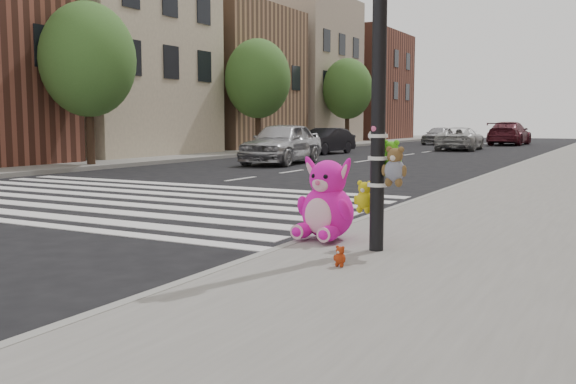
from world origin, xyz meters
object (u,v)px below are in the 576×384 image
Objects in this scene: signal_pole at (381,106)px; pink_bunny at (326,205)px; red_teddy at (340,256)px; car_silver_far at (282,143)px; car_white_near at (460,139)px; car_dark_far at (325,141)px.

pink_bunny is at bearing 156.90° from signal_pole.
red_teddy is 0.05× the size of car_silver_far.
car_dark_far is at bearing 52.94° from car_white_near.
pink_bunny is at bearing 130.88° from red_teddy.
car_white_near is (3.09, 14.85, -0.15)m from car_silver_far.
red_teddy is (0.78, -1.33, -0.32)m from pink_bunny.
car_white_near reaches higher than red_teddy.
signal_pole is at bearing -57.90° from car_dark_far.
red_teddy is (-0.05, -0.98, -1.52)m from signal_pole.
car_silver_far reaches higher than pink_bunny.
signal_pole is 0.88× the size of car_white_near.
pink_bunny is 1.57m from red_teddy.
red_teddy is 0.06× the size of car_dark_far.
red_teddy is at bearing -54.41° from pink_bunny.
car_dark_far is (-10.87, 22.72, 0.39)m from red_teddy.
car_white_near is at bearing 101.86° from signal_pole.
red_teddy is at bearing -65.12° from car_silver_far.
car_white_near reaches higher than pink_bunny.
pink_bunny is at bearing -59.30° from car_dark_far.
pink_bunny is at bearing 96.27° from car_white_near.
signal_pole is at bearing 97.71° from car_white_near.
car_white_near is at bearing 105.64° from pink_bunny.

